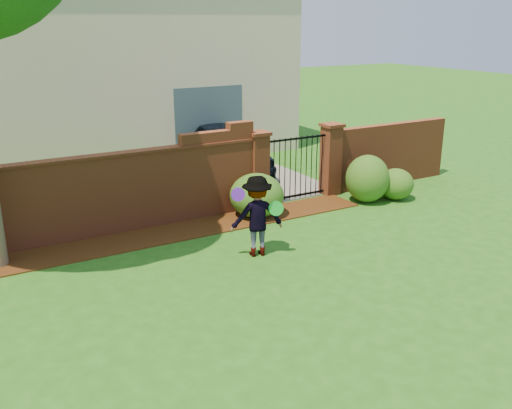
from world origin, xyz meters
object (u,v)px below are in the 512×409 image
man (257,217)px  car (230,150)px  frisbee_purple (238,194)px  frisbee_green (276,208)px

man → car: bearing=-97.8°
frisbee_purple → car: bearing=63.7°
man → frisbee_purple: bearing=19.9°
frisbee_green → frisbee_purple: bearing=165.2°
car → frisbee_purple: (-2.89, -5.85, 0.60)m
man → frisbee_green: size_ratio=5.55×
frisbee_purple → frisbee_green: size_ratio=0.91×
car → frisbee_green: bearing=-102.8°
car → man: size_ratio=2.66×
car → man: 6.31m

